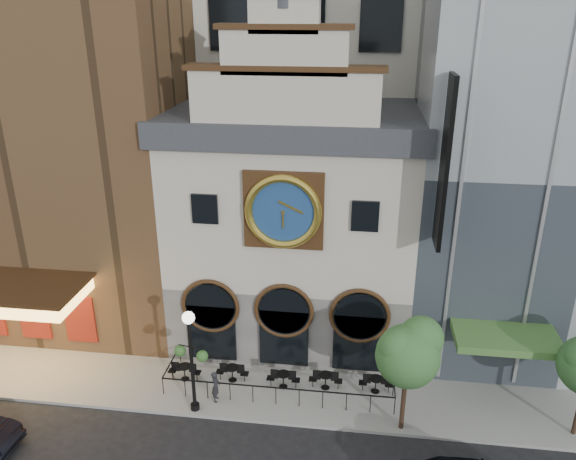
% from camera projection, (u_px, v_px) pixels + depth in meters
% --- Properties ---
extents(ground, '(120.00, 120.00, 0.00)m').
position_uv_depth(ground, '(272.00, 425.00, 24.48)').
color(ground, black).
rests_on(ground, ground).
extents(sidewalk, '(44.00, 5.00, 0.15)m').
position_uv_depth(sidewalk, '(280.00, 387.00, 26.75)').
color(sidewalk, gray).
rests_on(sidewalk, ground).
extents(clock_building, '(12.60, 8.78, 18.65)m').
position_uv_depth(clock_building, '(294.00, 219.00, 29.17)').
color(clock_building, '#605E5B').
rests_on(clock_building, ground).
extents(theater_building, '(14.00, 15.60, 25.00)m').
position_uv_depth(theater_building, '(62.00, 92.00, 30.49)').
color(theater_building, brown).
rests_on(theater_building, ground).
extents(retail_building, '(14.00, 14.40, 20.00)m').
position_uv_depth(retail_building, '(555.00, 152.00, 28.30)').
color(retail_building, gray).
rests_on(retail_building, ground).
extents(cafe_railing, '(10.60, 2.60, 0.90)m').
position_uv_depth(cafe_railing, '(280.00, 378.00, 26.56)').
color(cafe_railing, black).
rests_on(cafe_railing, sidewalk).
extents(bistro_0, '(1.58, 0.68, 0.90)m').
position_uv_depth(bistro_0, '(185.00, 371.00, 27.04)').
color(bistro_0, black).
rests_on(bistro_0, sidewalk).
extents(bistro_1, '(1.58, 0.68, 0.90)m').
position_uv_depth(bistro_1, '(232.00, 372.00, 26.96)').
color(bistro_1, black).
rests_on(bistro_1, sidewalk).
extents(bistro_2, '(1.58, 0.68, 0.90)m').
position_uv_depth(bistro_2, '(283.00, 379.00, 26.50)').
color(bistro_2, black).
rests_on(bistro_2, sidewalk).
extents(bistro_3, '(1.58, 0.68, 0.90)m').
position_uv_depth(bistro_3, '(326.00, 380.00, 26.43)').
color(bistro_3, black).
rests_on(bistro_3, sidewalk).
extents(bistro_4, '(1.58, 0.68, 0.90)m').
position_uv_depth(bistro_4, '(376.00, 383.00, 26.17)').
color(bistro_4, black).
rests_on(bistro_4, sidewalk).
extents(pedestrian, '(0.41, 0.58, 1.52)m').
position_uv_depth(pedestrian, '(216.00, 387.00, 25.50)').
color(pedestrian, black).
rests_on(pedestrian, sidewalk).
extents(lamppost, '(1.57, 0.76, 5.00)m').
position_uv_depth(lamppost, '(191.00, 351.00, 24.07)').
color(lamppost, black).
rests_on(lamppost, sidewalk).
extents(tree_left, '(2.73, 2.63, 5.26)m').
position_uv_depth(tree_left, '(409.00, 351.00, 22.71)').
color(tree_left, '#382619').
rests_on(tree_left, sidewalk).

